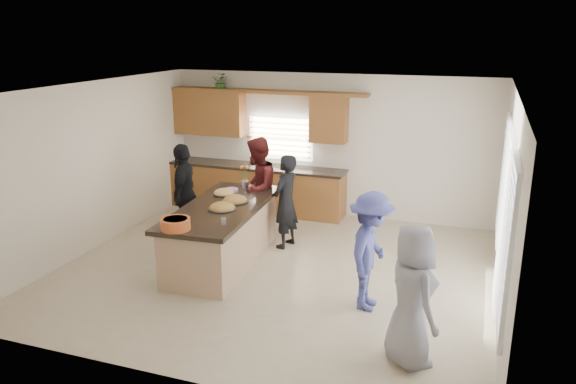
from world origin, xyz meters
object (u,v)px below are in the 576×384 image
at_px(island, 222,236).
at_px(woman_left_front, 184,193).
at_px(woman_right_front, 412,296).
at_px(woman_right_back, 370,251).
at_px(salad_bowl, 176,223).
at_px(woman_left_back, 286,201).
at_px(woman_left_mid, 257,188).

distance_m(island, woman_left_front, 1.30).
bearing_deg(woman_right_front, woman_right_back, -4.16).
bearing_deg(woman_right_back, salad_bowl, 102.33).
xyz_separation_m(salad_bowl, woman_right_back, (2.64, 0.45, -0.23)).
bearing_deg(woman_right_front, woman_left_front, 23.95).
bearing_deg(woman_right_back, woman_left_front, 71.35).
relative_size(salad_bowl, woman_left_front, 0.23).
bearing_deg(woman_right_back, woman_left_back, 49.04).
relative_size(island, woman_left_front, 1.58).
relative_size(woman_left_back, woman_left_front, 0.92).
height_order(woman_left_back, woman_right_front, woman_right_front).
xyz_separation_m(salad_bowl, woman_left_front, (-0.91, 1.83, -0.16)).
height_order(woman_left_front, woman_right_front, woman_left_front).
bearing_deg(woman_left_mid, salad_bowl, -10.26).
bearing_deg(island, woman_left_front, 143.90).
height_order(woman_left_front, woman_right_back, woman_left_front).
distance_m(woman_left_back, woman_left_front, 1.79).
relative_size(woman_left_mid, woman_left_front, 1.04).
xyz_separation_m(woman_left_front, woman_right_front, (4.23, -2.51, -0.06)).
bearing_deg(woman_left_front, woman_right_back, 53.14).
bearing_deg(salad_bowl, woman_left_front, 116.48).
xyz_separation_m(island, salad_bowl, (-0.13, -1.17, 0.58)).
bearing_deg(woman_left_front, woman_left_mid, 102.10).
bearing_deg(woman_left_mid, woman_right_front, 39.83).
xyz_separation_m(island, woman_left_mid, (0.09, 1.25, 0.46)).
bearing_deg(woman_right_front, woman_left_back, 5.77).
bearing_deg(island, salad_bowl, -99.69).
xyz_separation_m(salad_bowl, woman_right_front, (3.32, -0.68, -0.22)).
height_order(salad_bowl, woman_right_front, woman_right_front).
relative_size(island, woman_left_back, 1.71).
xyz_separation_m(woman_left_back, woman_left_front, (-1.75, -0.33, 0.07)).
height_order(island, woman_left_mid, woman_left_mid).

